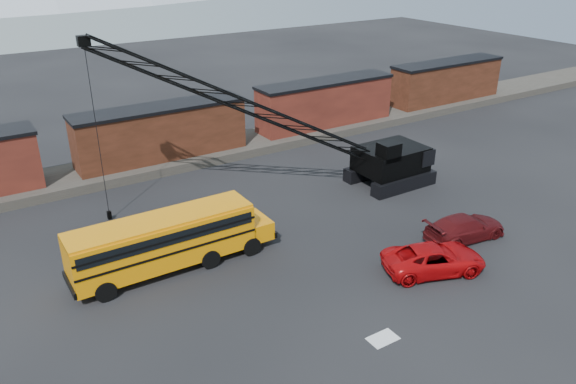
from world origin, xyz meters
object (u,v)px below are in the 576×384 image
Objects in this scene: school_bus at (169,240)px; crawler_crane at (249,107)px; maroon_suv at (465,227)px; red_pickup at (434,259)px.

school_bus is 10.69m from crawler_crane.
school_bus is 17.58m from maroon_suv.
crawler_crane is at bearing 32.77° from school_bus.
crawler_crane is at bearing 37.27° from red_pickup.
maroon_suv is (16.32, -6.46, -1.03)m from school_bus.
red_pickup is 1.06× the size of maroon_suv.
red_pickup is at bearing -72.76° from crawler_crane.
school_bus reaches higher than red_pickup.
school_bus reaches higher than maroon_suv.
red_pickup reaches higher than maroon_suv.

